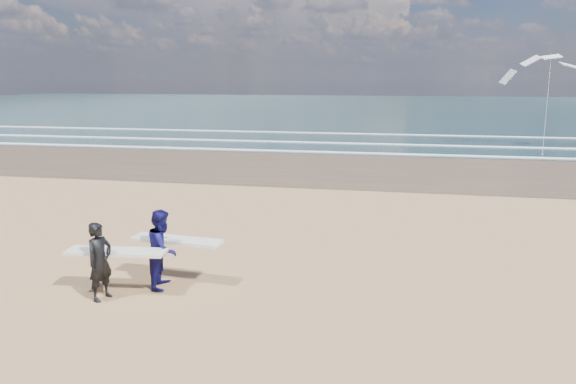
# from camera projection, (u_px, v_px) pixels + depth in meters

# --- Properties ---
(ocean) EXTENTS (220.00, 100.00, 0.02)m
(ocean) POSITION_uv_depth(u_px,v_px,m) (490.00, 109.00, 76.35)
(ocean) COLOR #173033
(ocean) RESTS_ON ground
(surfer_near) EXTENTS (2.24, 1.08, 1.74)m
(surfer_near) POSITION_uv_depth(u_px,v_px,m) (102.00, 260.00, 11.10)
(surfer_near) COLOR black
(surfer_near) RESTS_ON ground
(surfer_far) EXTENTS (2.24, 1.19, 1.83)m
(surfer_far) POSITION_uv_depth(u_px,v_px,m) (164.00, 248.00, 11.77)
(surfer_far) COLOR #0E0C47
(surfer_far) RESTS_ON ground
(kite_1) EXTENTS (5.77, 4.73, 7.16)m
(kite_1) POSITION_uv_depth(u_px,v_px,m) (548.00, 88.00, 33.28)
(kite_1) COLOR slate
(kite_1) RESTS_ON ground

